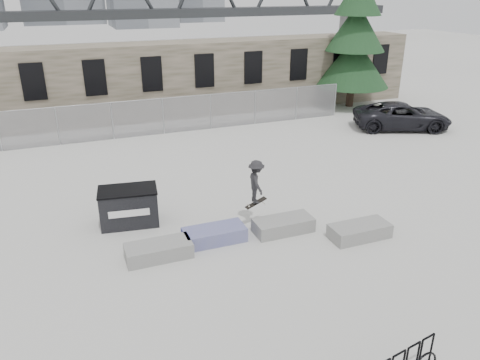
% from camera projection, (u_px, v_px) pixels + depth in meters
% --- Properties ---
extents(ground, '(120.00, 120.00, 0.00)m').
position_uv_depth(ground, '(248.00, 238.00, 15.45)').
color(ground, beige).
rests_on(ground, ground).
extents(stone_wall, '(36.00, 2.58, 4.50)m').
position_uv_depth(stone_wall, '(149.00, 81.00, 28.53)').
color(stone_wall, brown).
rests_on(stone_wall, ground).
extents(chainlink_fence, '(22.06, 0.06, 2.02)m').
position_uv_depth(chainlink_fence, '(163.00, 116.00, 25.79)').
color(chainlink_fence, gray).
rests_on(chainlink_fence, ground).
extents(planter_far_left, '(2.00, 0.90, 0.47)m').
position_uv_depth(planter_far_left, '(159.00, 250.00, 14.25)').
color(planter_far_left, gray).
rests_on(planter_far_left, ground).
extents(planter_center_left, '(2.00, 0.90, 0.47)m').
position_uv_depth(planter_center_left, '(214.00, 234.00, 15.15)').
color(planter_center_left, '#313695').
rests_on(planter_center_left, ground).
extents(planter_center_right, '(2.00, 0.90, 0.47)m').
position_uv_depth(planter_center_right, '(283.00, 225.00, 15.75)').
color(planter_center_right, gray).
rests_on(planter_center_right, ground).
extents(planter_offset, '(2.00, 0.90, 0.47)m').
position_uv_depth(planter_offset, '(360.00, 230.00, 15.37)').
color(planter_offset, gray).
rests_on(planter_offset, ground).
extents(dumpster, '(2.13, 1.47, 1.30)m').
position_uv_depth(dumpster, '(129.00, 206.00, 16.13)').
color(dumpster, black).
rests_on(dumpster, ground).
extents(spruce_tree, '(4.85, 4.85, 11.50)m').
position_uv_depth(spruce_tree, '(356.00, 35.00, 30.29)').
color(spruce_tree, '#38281E').
rests_on(spruce_tree, ground).
extents(truss_bridge, '(70.00, 3.00, 9.80)m').
position_uv_depth(truss_bridge, '(166.00, 12.00, 64.46)').
color(truss_bridge, '#2D3033').
rests_on(truss_bridge, ground).
extents(suv, '(5.96, 4.34, 1.50)m').
position_uv_depth(suv, '(402.00, 116.00, 26.83)').
color(suv, black).
rests_on(suv, ground).
extents(skateboarder, '(0.79, 1.03, 1.67)m').
position_uv_depth(skateboarder, '(256.00, 182.00, 15.74)').
color(skateboarder, '#242426').
rests_on(skateboarder, ground).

